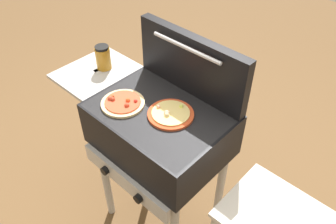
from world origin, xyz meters
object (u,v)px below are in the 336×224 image
object	(u,v)px
pizza_pepperoni	(123,103)
pizza_cheese	(171,114)
sauce_jar	(103,58)
grill	(158,132)

from	to	relation	value
pizza_pepperoni	pizza_cheese	size ratio (longest dim) A/B	0.97
pizza_cheese	sauce_jar	distance (m)	0.53
pizza_pepperoni	sauce_jar	bearing A→B (deg)	155.69
grill	pizza_pepperoni	size ratio (longest dim) A/B	4.62
pizza_cheese	grill	bearing A→B (deg)	-170.27
pizza_cheese	sauce_jar	xyz separation A→B (m)	(-0.52, 0.04, 0.06)
pizza_pepperoni	sauce_jar	size ratio (longest dim) A/B	1.57
pizza_cheese	sauce_jar	world-z (taller)	sauce_jar
grill	pizza_pepperoni	bearing A→B (deg)	-150.18
grill	pizza_cheese	xyz separation A→B (m)	(0.07, 0.01, 0.15)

